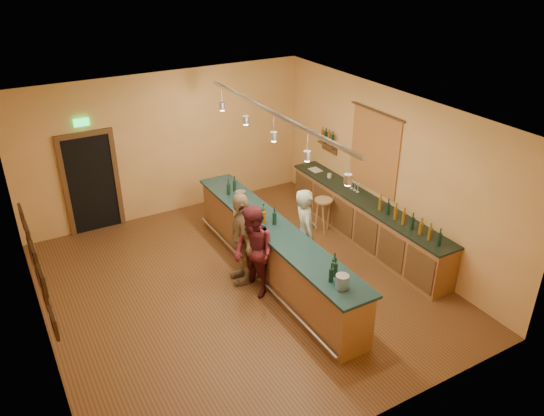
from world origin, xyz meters
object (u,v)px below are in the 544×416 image
tasting_bar (274,248)px  bar_stool (323,205)px  customer_b (241,238)px  back_counter (366,220)px  bartender (305,233)px  customer_a (254,252)px

tasting_bar → bar_stool: bearing=28.0°
tasting_bar → customer_b: bearing=160.7°
back_counter → tasting_bar: tasting_bar is taller
bartender → back_counter: bearing=-58.9°
tasting_bar → bartender: (0.55, -0.19, 0.26)m
tasting_bar → customer_a: bearing=-154.0°
customer_b → bartender: bearing=83.2°
back_counter → customer_b: size_ratio=2.58×
bartender → customer_a: 1.10m
customer_b → bar_stool: (2.29, 0.74, -0.24)m
tasting_bar → customer_a: size_ratio=3.04×
bartender → bar_stool: bearing=-27.8°
back_counter → tasting_bar: size_ratio=0.89×
bartender → customer_b: 1.17m
customer_b → bar_stool: customer_b is taller
tasting_bar → customer_a: customer_a is taller
tasting_bar → bar_stool: 1.97m
back_counter → customer_b: bearing=179.8°
tasting_bar → customer_b: 0.64m
customer_b → tasting_bar: bearing=83.1°
back_counter → tasting_bar: 2.29m
customer_a → customer_b: bearing=171.3°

